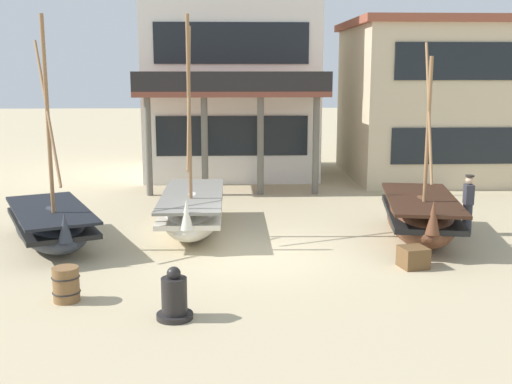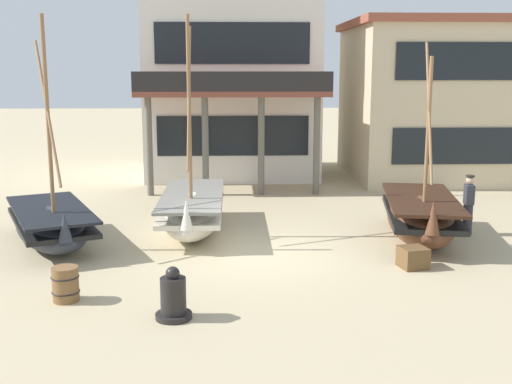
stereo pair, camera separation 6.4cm
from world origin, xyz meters
The scene contains 10 objects.
ground_plane centered at (0.00, 0.00, 0.00)m, with size 120.00×120.00×0.00m, color tan.
fishing_boat_near_left centered at (4.43, 1.21, 0.65)m, with size 2.48×4.62×5.23m.
fishing_boat_centre_large centered at (-1.74, 2.40, 0.61)m, with size 1.72×5.00×5.93m.
fishing_boat_far_right centered at (-5.33, 1.12, 0.56)m, with size 3.34×4.64×5.84m.
fisherman_by_hull centered at (5.90, 1.71, 0.83)m, with size 0.26×0.38×1.68m.
capstan_winch centered at (-1.73, -4.00, 0.39)m, with size 0.68×0.68×1.00m.
wooden_barrel centered at (-3.95, -3.01, 0.35)m, with size 0.56×0.56×0.70m.
cargo_crate centered at (3.56, -1.17, 0.24)m, with size 0.59×0.59×0.49m, color brown.
harbor_building_main centered at (-0.54, 12.69, 5.47)m, with size 7.36×8.47×10.96m.
harbor_building_annex centered at (9.88, 11.55, 3.27)m, with size 11.17×7.13×6.51m.
Camera 2 is at (-0.67, -15.15, 4.55)m, focal length 44.56 mm.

